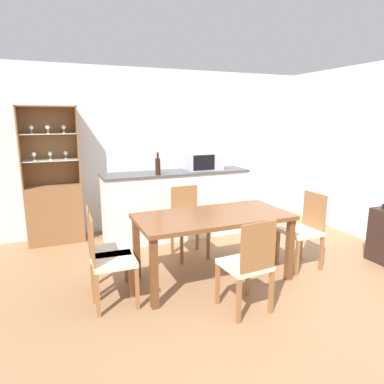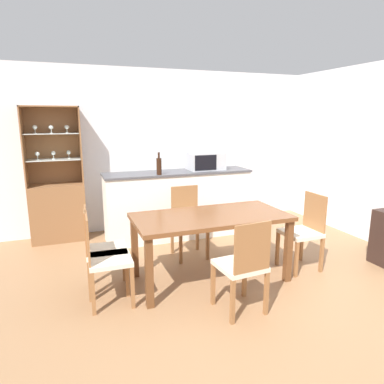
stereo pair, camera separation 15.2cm
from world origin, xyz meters
name	(u,v)px [view 1 (the left image)]	position (x,y,z in m)	size (l,w,h in m)	color
ground_plane	(241,295)	(0.00, 0.00, 0.00)	(18.00, 18.00, 0.00)	#936B47
wall_back	(162,150)	(0.00, 2.63, 1.27)	(6.80, 0.06, 2.55)	silver
kitchen_counter	(177,204)	(0.01, 1.94, 0.51)	(2.21, 0.54, 1.01)	white
display_cabinet	(54,204)	(-1.71, 2.42, 0.57)	(0.77, 0.39, 1.95)	brown
dining_table	(213,223)	(-0.11, 0.45, 0.66)	(1.69, 0.82, 0.75)	brown
dining_chair_side_left_near	(109,260)	(-1.27, 0.33, 0.46)	(0.41, 0.41, 0.91)	beige
dining_chair_side_right_near	(303,230)	(1.05, 0.33, 0.46)	(0.41, 0.41, 0.91)	beige
dining_chair_side_left_far	(105,251)	(-1.27, 0.58, 0.46)	(0.43, 0.43, 0.91)	beige
dining_chair_head_far	(188,222)	(-0.11, 1.18, 0.46)	(0.40, 0.40, 0.91)	beige
dining_chair_head_near	(247,265)	(-0.11, -0.28, 0.46)	(0.43, 0.43, 0.91)	beige
microwave	(203,161)	(0.46, 1.98, 1.14)	(0.53, 0.39, 0.26)	#B7BABF
wine_bottle	(158,166)	(-0.34, 1.75, 1.14)	(0.07, 0.07, 0.31)	black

